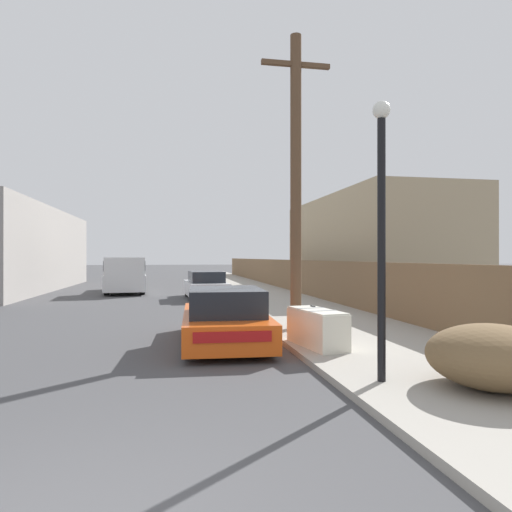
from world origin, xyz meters
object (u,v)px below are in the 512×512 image
(brush_pile, at_px, (493,356))
(car_parked_mid, at_px, (206,286))
(pickup_truck, at_px, (125,275))
(discarded_fridge, at_px, (317,328))
(utility_pole, at_px, (296,177))
(parked_sports_car_red, at_px, (225,319))
(street_lamp, at_px, (381,216))

(brush_pile, bearing_deg, car_parked_mid, 100.14)
(car_parked_mid, xyz_separation_m, pickup_truck, (-4.00, 3.95, 0.34))
(discarded_fridge, height_order, utility_pole, utility_pole)
(discarded_fridge, bearing_deg, utility_pole, 76.09)
(parked_sports_car_red, height_order, utility_pole, utility_pole)
(discarded_fridge, relative_size, car_parked_mid, 0.40)
(discarded_fridge, relative_size, brush_pile, 0.95)
(discarded_fridge, height_order, car_parked_mid, car_parked_mid)
(pickup_truck, bearing_deg, utility_pole, 106.90)
(discarded_fridge, relative_size, parked_sports_car_red, 0.40)
(pickup_truck, height_order, utility_pole, utility_pole)
(utility_pole, bearing_deg, parked_sports_car_red, -149.80)
(car_parked_mid, distance_m, brush_pile, 15.90)
(pickup_truck, relative_size, street_lamp, 1.45)
(parked_sports_car_red, bearing_deg, street_lamp, -61.49)
(parked_sports_car_red, distance_m, pickup_truck, 15.54)
(car_parked_mid, height_order, utility_pole, utility_pole)
(utility_pole, bearing_deg, brush_pile, -77.37)
(utility_pole, xyz_separation_m, street_lamp, (-0.10, -5.01, -1.45))
(car_parked_mid, xyz_separation_m, utility_pole, (1.54, -10.03, 3.39))
(discarded_fridge, height_order, street_lamp, street_lamp)
(discarded_fridge, height_order, parked_sports_car_red, parked_sports_car_red)
(discarded_fridge, bearing_deg, brush_pile, -74.94)
(pickup_truck, xyz_separation_m, street_lamp, (5.44, -18.99, 1.60))
(street_lamp, bearing_deg, discarded_fridge, 92.23)
(discarded_fridge, bearing_deg, car_parked_mid, 87.35)
(car_parked_mid, xyz_separation_m, brush_pile, (2.80, -15.65, -0.04))
(discarded_fridge, relative_size, street_lamp, 0.42)
(utility_pole, distance_m, street_lamp, 5.21)
(pickup_truck, relative_size, utility_pole, 0.79)
(utility_pole, xyz_separation_m, brush_pile, (1.26, -5.63, -3.43))
(pickup_truck, bearing_deg, discarded_fridge, 103.41)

